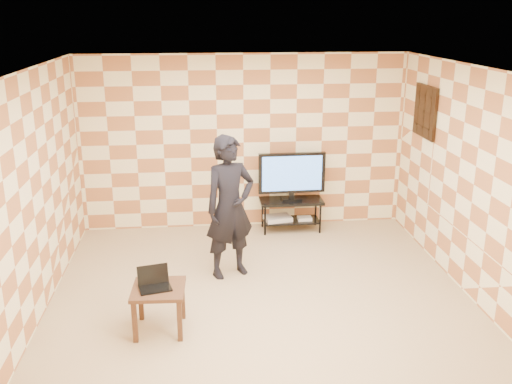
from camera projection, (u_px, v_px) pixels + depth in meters
floor at (261, 298)px, 6.82m from camera, size 5.00×5.00×0.00m
wall_back at (244, 143)px, 8.78m from camera, size 5.00×0.02×2.70m
wall_front at (300, 297)px, 4.04m from camera, size 5.00×0.02×2.70m
wall_left at (32, 198)px, 6.18m from camera, size 0.02×5.00×2.70m
wall_right at (474, 185)px, 6.65m from camera, size 0.02×5.00×2.70m
ceiling at (262, 69)px, 6.01m from camera, size 5.00×5.00×0.02m
wall_art at (425, 111)px, 7.94m from camera, size 0.04×0.72×0.72m
tv_stand at (291, 208)px, 8.85m from camera, size 0.97×0.44×0.50m
tv at (292, 174)px, 8.68m from camera, size 1.03×0.20×0.75m
dvd_player at (278, 218)px, 8.87m from camera, size 0.45×0.36×0.07m
game_console at (305, 218)px, 8.89m from camera, size 0.22×0.16×0.05m
side_table at (159, 295)px, 6.04m from camera, size 0.57×0.57×0.50m
laptop at (154, 283)px, 6.01m from camera, size 0.38×0.33×0.22m
person at (230, 207)px, 7.19m from camera, size 0.79×0.68×1.84m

